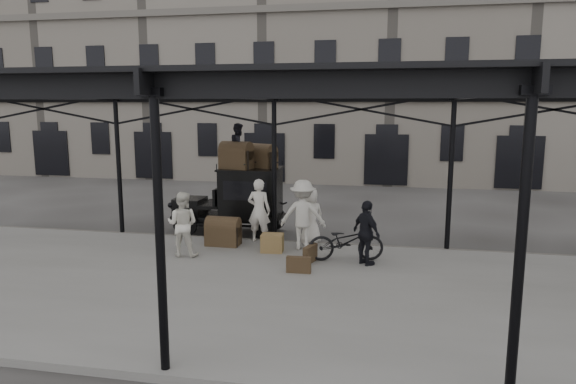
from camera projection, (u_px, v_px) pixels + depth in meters
name	position (u px, v px, depth m)	size (l,w,h in m)	color
ground	(258.00, 265.00, 13.57)	(120.00, 120.00, 0.00)	#383533
platform	(236.00, 288.00, 11.63)	(28.00, 8.00, 0.15)	slate
canopy	(237.00, 85.00, 11.14)	(22.50, 9.00, 4.74)	black
building_frontage	(334.00, 56.00, 29.82)	(64.00, 8.00, 14.00)	slate
taxi	(242.00, 197.00, 16.65)	(3.65, 1.55, 2.18)	black
porter_left	(259.00, 211.00, 15.12)	(0.69, 0.45, 1.89)	silver
porter_midleft	(183.00, 224.00, 13.73)	(0.85, 0.66, 1.75)	silver
porter_centre	(310.00, 216.00, 14.94)	(0.81, 0.53, 1.66)	silver
porter_official	(366.00, 233.00, 12.95)	(0.97, 0.41, 1.66)	black
porter_right	(303.00, 215.00, 14.36)	(1.27, 0.73, 1.97)	beige
bicycle	(346.00, 241.00, 13.37)	(0.68, 1.96, 1.03)	black
porter_roof	(239.00, 146.00, 16.28)	(0.69, 0.54, 1.42)	black
steamer_trunk_roof_near	(236.00, 157.00, 16.20)	(0.98, 0.60, 0.72)	#4B3822
steamer_trunk_roof_far	(263.00, 158.00, 16.50)	(0.87, 0.53, 0.64)	#4B3822
steamer_trunk_platform	(223.00, 233.00, 14.87)	(0.96, 0.59, 0.70)	#4B3822
wicker_hamper	(272.00, 243.00, 14.20)	(0.60, 0.45, 0.50)	olive
suitcase_upright	(310.00, 254.00, 13.24)	(0.15, 0.60, 0.45)	#4B3822
suitcase_flat	(299.00, 265.00, 12.42)	(0.60, 0.15, 0.40)	#4B3822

